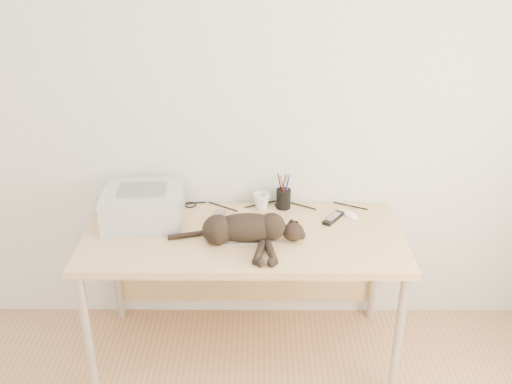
{
  "coord_description": "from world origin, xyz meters",
  "views": [
    {
      "loc": [
        0.07,
        -1.09,
        2.16
      ],
      "look_at": [
        0.06,
        1.34,
        1.0
      ],
      "focal_mm": 40.0,
      "sensor_mm": 36.0,
      "label": 1
    }
  ],
  "objects_px": {
    "desk": "(244,248)",
    "pen_cup": "(283,198)",
    "mouse": "(351,213)",
    "cat": "(243,230)",
    "mug": "(262,201)",
    "printer": "(144,206)"
  },
  "relations": [
    {
      "from": "desk",
      "to": "pen_cup",
      "type": "xyz_separation_m",
      "value": [
        0.21,
        0.2,
        0.19
      ]
    },
    {
      "from": "pen_cup",
      "to": "mouse",
      "type": "bearing_deg",
      "value": -15.75
    },
    {
      "from": "desk",
      "to": "cat",
      "type": "distance_m",
      "value": 0.26
    },
    {
      "from": "desk",
      "to": "mug",
      "type": "distance_m",
      "value": 0.28
    },
    {
      "from": "mug",
      "to": "pen_cup",
      "type": "bearing_deg",
      "value": 4.79
    },
    {
      "from": "printer",
      "to": "mouse",
      "type": "height_order",
      "value": "printer"
    },
    {
      "from": "printer",
      "to": "pen_cup",
      "type": "distance_m",
      "value": 0.74
    },
    {
      "from": "desk",
      "to": "mouse",
      "type": "distance_m",
      "value": 0.59
    },
    {
      "from": "cat",
      "to": "printer",
      "type": "bearing_deg",
      "value": 156.83
    },
    {
      "from": "desk",
      "to": "cat",
      "type": "bearing_deg",
      "value": -90.94
    },
    {
      "from": "pen_cup",
      "to": "mouse",
      "type": "relative_size",
      "value": 1.93
    },
    {
      "from": "cat",
      "to": "mug",
      "type": "height_order",
      "value": "cat"
    },
    {
      "from": "mouse",
      "to": "desk",
      "type": "bearing_deg",
      "value": 167.71
    },
    {
      "from": "printer",
      "to": "mouse",
      "type": "bearing_deg",
      "value": 3.11
    },
    {
      "from": "printer",
      "to": "desk",
      "type": "bearing_deg",
      "value": -5.01
    },
    {
      "from": "mug",
      "to": "printer",
      "type": "bearing_deg",
      "value": -166.27
    },
    {
      "from": "mug",
      "to": "pen_cup",
      "type": "height_order",
      "value": "pen_cup"
    },
    {
      "from": "mug",
      "to": "mouse",
      "type": "bearing_deg",
      "value": -10.75
    },
    {
      "from": "printer",
      "to": "cat",
      "type": "bearing_deg",
      "value": -21.76
    },
    {
      "from": "printer",
      "to": "cat",
      "type": "relative_size",
      "value": 0.62
    },
    {
      "from": "pen_cup",
      "to": "cat",
      "type": "bearing_deg",
      "value": -120.24
    },
    {
      "from": "desk",
      "to": "printer",
      "type": "height_order",
      "value": "printer"
    }
  ]
}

